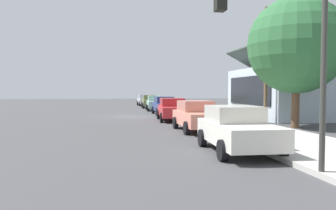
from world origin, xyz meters
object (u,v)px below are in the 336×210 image
car_coral (197,116)px  utility_pole_wooden (266,63)px  car_olive (150,101)px  shade_tree (296,45)px  fire_hydrant_red (211,118)px  car_navy (164,105)px  car_cherry (173,109)px  car_silver (145,100)px  traffic_light_main (283,33)px  car_seafoam (156,103)px  car_ivory (237,129)px

car_coral → utility_pole_wooden: (-3.13, 5.35, 3.11)m
car_olive → shade_tree: shade_tree is taller
fire_hydrant_red → car_navy: bearing=-172.6°
car_coral → fire_hydrant_red: (-1.88, 1.35, -0.32)m
utility_pole_wooden → car_cherry: bearing=-119.1°
shade_tree → fire_hydrant_red: 6.35m
car_silver → traffic_light_main: (39.81, -0.08, 2.68)m
traffic_light_main → utility_pole_wooden: utility_pole_wooden is taller
car_cherry → shade_tree: size_ratio=0.63×
car_cherry → utility_pole_wooden: size_ratio=0.62×
car_seafoam → car_cherry: bearing=1.4°
utility_pole_wooden → fire_hydrant_red: 5.42m
car_silver → car_cherry: 23.90m
car_navy → utility_pole_wooden: utility_pole_wooden is taller
car_olive → car_seafoam: same height
car_navy → car_silver: bearing=-179.9°
car_coral → utility_pole_wooden: bearing=118.8°
car_silver → traffic_light_main: 39.90m
car_cherry → fire_hydrant_red: 4.65m
car_silver → utility_pole_wooden: size_ratio=0.59×
car_silver → car_cherry: size_ratio=0.95×
utility_pole_wooden → traffic_light_main: bearing=-23.9°
car_silver → traffic_light_main: bearing=-2.4°
car_silver → traffic_light_main: size_ratio=0.86×
car_silver → car_olive: same height
car_olive → car_silver: bearing=-177.5°
shade_tree → utility_pole_wooden: size_ratio=0.99×
car_coral → traffic_light_main: size_ratio=0.84×
traffic_light_main → fire_hydrant_red: traffic_light_main is taller
car_seafoam → car_navy: size_ratio=0.93×
car_seafoam → traffic_light_main: size_ratio=0.87×
car_seafoam → utility_pole_wooden: size_ratio=0.60×
car_olive → fire_hydrant_red: size_ratio=6.76×
car_cherry → fire_hydrant_red: size_ratio=6.60×
car_seafoam → traffic_light_main: 27.95m
shade_tree → car_ivory: bearing=-42.5°
car_cherry → car_navy: bearing=-179.5°
car_olive → car_seafoam: (5.77, 0.09, -0.00)m
car_coral → fire_hydrant_red: size_ratio=6.13×
car_ivory → car_seafoam: bearing=-178.5°
car_seafoam → utility_pole_wooden: bearing=22.1°
car_silver → car_cherry: (23.90, -0.01, 0.00)m
car_silver → car_navy: (18.01, 0.25, 0.00)m
car_ivory → traffic_light_main: bearing=-2.4°
car_seafoam → shade_tree: (17.72, 5.92, 3.88)m
fire_hydrant_red → car_coral: bearing=-35.6°
car_cherry → car_ivory: 12.29m
car_cherry → shade_tree: (5.81, 6.12, 3.88)m
car_silver → car_coral: size_ratio=1.02×
car_silver → car_ivory: 36.19m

